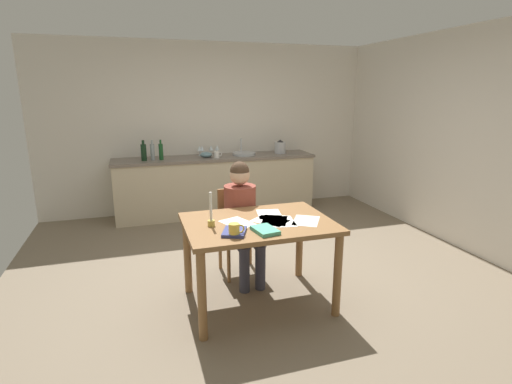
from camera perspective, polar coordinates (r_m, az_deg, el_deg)
name	(u,v)px	position (r m, az deg, el deg)	size (l,w,h in m)	color
ground_plane	(261,275)	(4.24, 0.72, -11.92)	(5.20, 5.20, 0.04)	#7A6B56
wall_back	(210,128)	(6.35, -6.66, 9.22)	(5.20, 0.12, 2.60)	silver
wall_right	(473,141)	(5.27, 28.96, 6.50)	(0.12, 5.20, 2.60)	silver
kitchen_counter	(216,185)	(6.14, -5.79, 1.03)	(3.05, 0.64, 0.90)	beige
dining_table	(258,234)	(3.42, 0.32, -6.06)	(1.26, 0.91, 0.78)	olive
chair_at_table	(238,226)	(4.11, -2.63, -5.02)	(0.41, 0.41, 0.88)	olive
person_seated	(242,214)	(3.92, -2.04, -3.16)	(0.33, 0.60, 1.19)	brown
coffee_mug	(235,230)	(3.02, -3.14, -5.53)	(0.13, 0.08, 0.11)	#F2CC4C
candlestick	(211,217)	(3.26, -6.54, -3.59)	(0.06, 0.06, 0.29)	gold
book_magazine	(265,230)	(3.13, 1.32, -5.57)	(0.16, 0.23, 0.03)	#4FB08F
book_cookery	(234,232)	(3.11, -3.16, -5.79)	(0.17, 0.23, 0.02)	#383F7C
paper_letter	(238,223)	(3.34, -2.67, -4.51)	(0.21, 0.30, 0.00)	white
paper_bill	(269,214)	(3.58, 1.94, -3.22)	(0.21, 0.30, 0.00)	white
paper_envelope	(270,221)	(3.40, 2.06, -4.20)	(0.21, 0.30, 0.00)	white
paper_receipt	(275,220)	(3.41, 2.71, -4.13)	(0.21, 0.30, 0.00)	white
paper_notice	(306,221)	(3.42, 7.28, -4.16)	(0.21, 0.30, 0.00)	white
paper_flyer	(282,222)	(3.38, 3.80, -4.30)	(0.21, 0.30, 0.00)	white
sink_unit	(244,154)	(6.15, -1.77, 5.61)	(0.36, 0.36, 0.24)	#B2B7BC
bottle_oil	(144,152)	(5.84, -16.01, 5.60)	(0.08, 0.08, 0.30)	black
bottle_vinegar	(152,152)	(5.86, -14.81, 5.67)	(0.06, 0.06, 0.29)	#8C999E
bottle_wine_red	(161,151)	(5.86, -13.64, 5.76)	(0.06, 0.06, 0.29)	#194C23
mixing_bowl	(206,155)	(5.97, -7.25, 5.41)	(0.18, 0.18, 0.08)	#668C99
stovetop_kettle	(280,147)	(6.33, 3.52, 6.52)	(0.18, 0.18, 0.22)	#B7BABF
wine_glass_near_sink	(217,148)	(6.19, -5.66, 6.40)	(0.07, 0.07, 0.15)	silver
wine_glass_by_kettle	(211,148)	(6.17, -6.55, 6.35)	(0.07, 0.07, 0.15)	silver
wine_glass_back_left	(202,149)	(6.15, -7.85, 6.28)	(0.07, 0.07, 0.15)	silver
wine_glass_back_right	(199,149)	(6.14, -8.22, 6.26)	(0.07, 0.07, 0.15)	silver
teacup_on_counter	(217,155)	(5.89, -5.69, 5.43)	(0.12, 0.08, 0.10)	white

